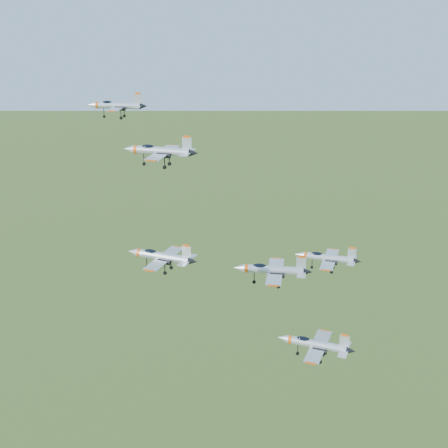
% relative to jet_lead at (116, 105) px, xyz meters
% --- Properties ---
extents(jet_lead, '(12.47, 10.68, 3.43)m').
position_rel_jet_lead_xyz_m(jet_lead, '(0.00, 0.00, 0.00)').
color(jet_lead, '#B0B6BE').
extents(jet_left_high, '(13.38, 11.28, 3.60)m').
position_rel_jet_lead_xyz_m(jet_left_high, '(21.62, -17.49, -3.48)').
color(jet_left_high, '#B0B6BE').
extents(jet_right_high, '(11.12, 9.24, 2.97)m').
position_rel_jet_lead_xyz_m(jet_right_high, '(32.82, -35.14, -13.96)').
color(jet_right_high, '#B0B6BE').
extents(jet_left_low, '(11.94, 10.02, 3.20)m').
position_rel_jet_lead_xyz_m(jet_left_low, '(47.87, -4.41, -22.94)').
color(jet_left_low, '#B0B6BE').
extents(jet_right_low, '(11.89, 10.18, 3.27)m').
position_rel_jet_lead_xyz_m(jet_right_low, '(45.10, -23.36, -18.26)').
color(jet_right_low, '#B0B6BE').
extents(jet_trail, '(12.54, 10.44, 3.35)m').
position_rel_jet_lead_xyz_m(jet_trail, '(52.13, -21.72, -30.25)').
color(jet_trail, '#B0B6BE').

